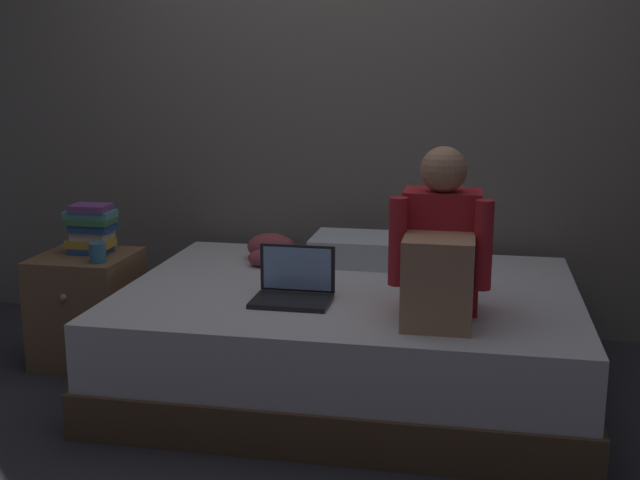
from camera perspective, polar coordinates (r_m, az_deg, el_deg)
name	(u,v)px	position (r m, az deg, el deg)	size (l,w,h in m)	color
ground_plane	(292,409)	(3.44, -2.00, -11.97)	(8.00, 8.00, 0.00)	#2D2D33
wall_back	(341,78)	(4.31, 1.54, 11.50)	(5.60, 0.10, 2.70)	slate
bed	(350,337)	(3.60, 2.19, -6.94)	(2.00, 1.50, 0.46)	brown
nightstand	(88,308)	(4.04, -16.24, -4.69)	(0.44, 0.46, 0.53)	brown
person_sitting	(440,253)	(3.10, 8.59, -0.93)	(0.39, 0.44, 0.66)	#B21E28
laptop	(294,287)	(3.31, -1.87, -3.41)	(0.32, 0.23, 0.22)	black
pillow	(370,250)	(3.94, 3.57, -0.68)	(0.56, 0.36, 0.13)	silver
book_stack	(91,228)	(3.97, -16.02, 0.81)	(0.23, 0.16, 0.24)	#284C84
mug	(98,253)	(3.80, -15.60, -0.88)	(0.08, 0.08, 0.09)	teal
clothes_pile	(269,249)	(3.97, -3.63, -0.62)	(0.24, 0.30, 0.13)	#8E3D47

